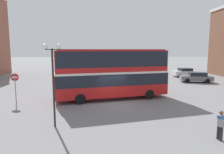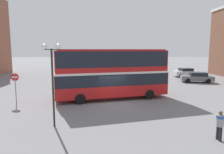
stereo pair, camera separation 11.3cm
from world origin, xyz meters
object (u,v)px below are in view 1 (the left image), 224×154
Objects in this scene: parked_car_kerb_near at (184,72)px; parked_car_kerb_far at (110,78)px; double_decker_bus at (112,71)px; no_entry_sign at (15,83)px; parked_car_side_street at (196,77)px; pedestrian_foreground at (221,122)px; street_lamp_twin_globe at (53,68)px.

parked_car_kerb_near is 15.27m from parked_car_kerb_far.
double_decker_bus reaches higher than parked_car_kerb_far.
parked_car_side_street is at bearing 26.29° from no_entry_sign.
double_decker_bus is 21.35m from parked_car_kerb_near.
parked_car_kerb_far is (-5.25, 19.07, -0.19)m from pedestrian_foreground.
parked_car_kerb_near is 1.54× the size of no_entry_sign.
street_lamp_twin_globe is at bearing -132.35° from double_decker_bus.
parked_car_side_street is (-0.73, -6.18, -0.03)m from parked_car_kerb_near.
no_entry_sign is at bearing 37.59° from parked_car_side_street.
no_entry_sign is at bearing 174.66° from double_decker_bus.
parked_car_kerb_far is at bearing -78.93° from pedestrian_foreground.
parked_car_side_street is at bearing 44.27° from street_lamp_twin_globe.
parked_car_kerb_far is at bearing 50.08° from no_entry_sign.
double_decker_bus reaches higher than parked_car_side_street.
street_lamp_twin_globe is at bearing -116.88° from parked_car_kerb_far.
street_lamp_twin_globe reaches higher than double_decker_bus.
street_lamp_twin_globe is 7.89m from no_entry_sign.
double_decker_bus is 6.84× the size of pedestrian_foreground.
pedestrian_foreground is at bearing -14.19° from street_lamp_twin_globe.
no_entry_sign is (-22.19, -10.96, 1.11)m from parked_car_side_street.
double_decker_bus is 2.41× the size of parked_car_kerb_far.
no_entry_sign is (-14.28, 8.28, 0.88)m from pedestrian_foreground.
street_lamp_twin_globe is at bearing -50.37° from no_entry_sign.
pedestrian_foreground is at bearing -87.55° from parked_car_kerb_far.
street_lamp_twin_globe is 1.89× the size of no_entry_sign.
street_lamp_twin_globe reaches higher than parked_car_kerb_far.
parked_car_kerb_far reaches higher than parked_car_side_street.
parked_car_kerb_far is at bearing 12.05° from parked_car_side_street.
no_entry_sign reaches higher than parked_car_side_street.
street_lamp_twin_globe is at bearing 55.57° from parked_car_side_street.
parked_car_side_street is 24.35m from street_lamp_twin_globe.
parked_car_side_street is (13.30, 9.78, -2.03)m from double_decker_bus.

